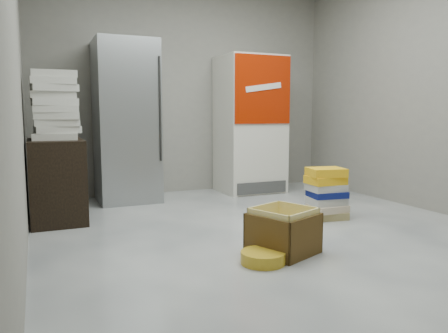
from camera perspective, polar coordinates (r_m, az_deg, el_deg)
name	(u,v)px	position (r m, az deg, el deg)	size (l,w,h in m)	color
ground	(283,237)	(3.81, 7.76, -9.13)	(5.00, 5.00, 0.00)	silver
room_shell	(287,20)	(3.74, 8.23, 18.42)	(4.04, 5.04, 2.82)	gray
steel_fridge	(126,122)	(5.35, -12.66, 5.70)	(0.70, 0.72, 1.90)	#ACB0B5
coke_cooler	(250,124)	(5.88, 3.42, 5.50)	(0.80, 0.73, 1.80)	silver
wood_shelf	(57,180)	(4.57, -20.99, -1.70)	(0.50, 0.80, 0.80)	black
supply_box_stack	(55,106)	(4.53, -21.24, 7.42)	(0.44, 0.44, 0.65)	white
phonebook_stack_main	(326,193)	(4.50, 13.24, -3.42)	(0.40, 0.34, 0.51)	#958452
phonebook_stack_side	(328,197)	(5.27, 13.40, -3.87)	(0.42, 0.36, 0.16)	#CBB496
cardboard_box	(283,234)	(3.37, 7.73, -8.77)	(0.56, 0.56, 0.35)	yellow
bucket_lid	(263,257)	(3.15, 5.12, -11.74)	(0.32, 0.32, 0.08)	gold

